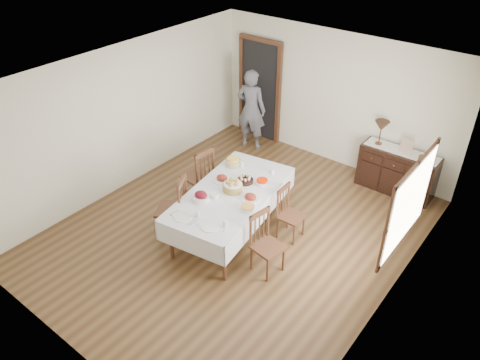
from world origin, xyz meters
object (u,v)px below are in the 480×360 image
Objects in this scene: table_lamp at (382,127)px; sideboard at (397,171)px; chair_right_far at (289,213)px; chair_left_near at (174,207)px; chair_left_far at (200,175)px; person at (251,107)px; chair_right_near at (266,242)px; dining_table at (231,197)px.

sideboard is at bearing -0.76° from table_lamp.
sideboard is (0.83, 2.28, -0.04)m from chair_right_far.
sideboard is 2.95× the size of table_lamp.
chair_left_near is 3.88m from table_lamp.
sideboard is (2.57, 2.43, -0.13)m from chair_left_far.
table_lamp is at bearing -11.85° from chair_right_far.
chair_left_near is at bearing -123.85° from sideboard.
person reaches higher than table_lamp.
chair_right_near is at bearing 70.03° from chair_left_near.
dining_table is 3.06m from table_lamp.
table_lamp is (0.40, 2.29, 0.72)m from chair_right_far.
chair_left_far reaches higher than sideboard.
sideboard reaches higher than dining_table.
dining_table is 1.35× the size of person.
person is at bearing 46.43° from chair_right_far.
chair_left_near is 1.20× the size of chair_right_far.
chair_left_near is at bearing -118.46° from table_lamp.
person reaches higher than dining_table.
sideboard is 0.87m from table_lamp.
person is at bearing -175.00° from sideboard.
dining_table is 2.51× the size of chair_right_near.
person is at bearing 166.44° from chair_left_near.
dining_table is 0.89m from chair_left_near.
sideboard is at bearing 117.49° from chair_left_near.
chair_left_near is 2.34× the size of table_lamp.
chair_left_far is at bearing 151.45° from dining_table.
person is (-2.26, 2.01, 0.45)m from chair_right_far.
chair_right_near is (1.89, -0.69, -0.05)m from chair_left_far.
person is (-2.41, 2.85, 0.41)m from chair_right_near.
chair_left_far is (-0.97, 0.35, -0.15)m from dining_table.
sideboard is (0.68, 3.12, -0.08)m from chair_right_near.
chair_left_near is 1.79m from chair_right_far.
table_lamp is at bearing 179.24° from sideboard.
chair_left_near is 0.79× the size of sideboard.
person reaches higher than chair_left_far.
chair_left_far is 3.30m from table_lamp.
table_lamp is (-0.43, 0.01, 0.76)m from sideboard.
chair_left_far is 2.33× the size of table_lamp.
dining_table is at bearing 79.44° from chair_right_near.
chair_right_far is (0.77, 0.50, -0.24)m from dining_table.
sideboard is at bearing 138.53° from chair_left_far.
chair_left_near is at bearing -147.26° from dining_table.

